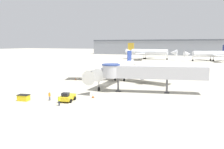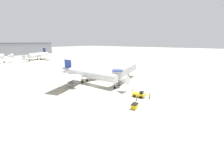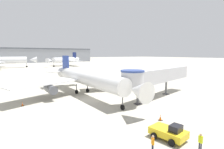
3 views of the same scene
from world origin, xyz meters
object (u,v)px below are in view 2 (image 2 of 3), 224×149
(ground_crew_wing_walker, at_px, (136,98))
(main_airplane, at_px, (88,74))
(service_container_yellow, at_px, (135,106))
(background_jet_navy_tail, at_px, (37,55))
(jet_bridge, at_px, (125,71))
(traffic_cone_apron_front, at_px, (142,96))
(traffic_cone_near_nose, at_px, (133,90))
(pushback_tug_yellow, at_px, (139,94))
(ground_crew_marshaller, at_px, (150,95))
(traffic_cone_port_wing, at_px, (63,91))

(ground_crew_wing_walker, bearing_deg, main_airplane, -164.17)
(service_container_yellow, xyz_separation_m, background_jet_navy_tail, (37.03, 121.82, 3.97))
(main_airplane, bearing_deg, jet_bridge, -45.14)
(background_jet_navy_tail, bearing_deg, traffic_cone_apron_front, -39.26)
(jet_bridge, xyz_separation_m, background_jet_navy_tail, (16.78, 105.92, -0.08))
(jet_bridge, relative_size, traffic_cone_near_nose, 27.41)
(main_airplane, height_order, pushback_tug_yellow, main_airplane)
(traffic_cone_apron_front, height_order, ground_crew_marshaller, ground_crew_marshaller)
(pushback_tug_yellow, distance_m, traffic_cone_apron_front, 0.96)
(service_container_yellow, distance_m, traffic_cone_near_nose, 13.37)
(pushback_tug_yellow, relative_size, traffic_cone_near_nose, 4.81)
(main_airplane, xyz_separation_m, jet_bridge, (10.78, -10.38, 0.97))
(pushback_tug_yellow, distance_m, service_container_yellow, 8.49)
(traffic_cone_near_nose, bearing_deg, ground_crew_wing_walker, -143.86)
(pushback_tug_yellow, xyz_separation_m, traffic_cone_near_nose, (3.42, 4.12, -0.38))
(main_airplane, bearing_deg, ground_crew_wing_walker, -102.58)
(traffic_cone_apron_front, height_order, background_jet_navy_tail, background_jet_navy_tail)
(main_airplane, relative_size, background_jet_navy_tail, 1.16)
(main_airplane, relative_size, traffic_cone_apron_front, 51.23)
(traffic_cone_near_nose, height_order, ground_crew_marshaller, ground_crew_marshaller)
(pushback_tug_yellow, xyz_separation_m, traffic_cone_port_wing, (-11.50, 22.11, -0.42))
(main_airplane, bearing_deg, traffic_cone_port_wing, -175.37)
(pushback_tug_yellow, height_order, traffic_cone_port_wing, pushback_tug_yellow)
(traffic_cone_near_nose, relative_size, traffic_cone_port_wing, 1.10)
(jet_bridge, height_order, background_jet_navy_tail, background_jet_navy_tail)
(jet_bridge, distance_m, service_container_yellow, 26.06)
(traffic_cone_near_nose, relative_size, ground_crew_marshaller, 0.46)
(ground_crew_wing_walker, bearing_deg, jet_bridge, 158.85)
(traffic_cone_near_nose, relative_size, background_jet_navy_tail, 0.03)
(pushback_tug_yellow, height_order, ground_crew_wing_walker, pushback_tug_yellow)
(jet_bridge, relative_size, pushback_tug_yellow, 5.70)
(main_airplane, bearing_deg, traffic_cone_apron_front, -93.70)
(main_airplane, relative_size, pushback_tug_yellow, 8.36)
(traffic_cone_apron_front, distance_m, traffic_cone_near_nose, 5.69)
(jet_bridge, bearing_deg, main_airplane, 123.66)
(main_airplane, distance_m, traffic_cone_port_wing, 13.44)
(jet_bridge, xyz_separation_m, pushback_tug_yellow, (-12.25, -13.06, -3.86))
(service_container_yellow, relative_size, ground_crew_wing_walker, 1.41)
(jet_bridge, distance_m, traffic_cone_near_nose, 13.26)
(traffic_cone_port_wing, bearing_deg, jet_bridge, -20.86)
(main_airplane, height_order, background_jet_navy_tail, background_jet_navy_tail)
(pushback_tug_yellow, distance_m, traffic_cone_port_wing, 24.92)
(traffic_cone_near_nose, bearing_deg, background_jet_navy_tail, 77.44)
(traffic_cone_port_wing, distance_m, ground_crew_wing_walker, 24.37)
(traffic_cone_apron_front, relative_size, ground_crew_marshaller, 0.36)
(ground_crew_marshaller, distance_m, ground_crew_wing_walker, 4.49)
(traffic_cone_port_wing, height_order, ground_crew_wing_walker, ground_crew_wing_walker)
(jet_bridge, height_order, pushback_tug_yellow, jet_bridge)
(background_jet_navy_tail, bearing_deg, main_airplane, -41.91)
(traffic_cone_near_nose, xyz_separation_m, traffic_cone_port_wing, (-14.92, 17.99, -0.04))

